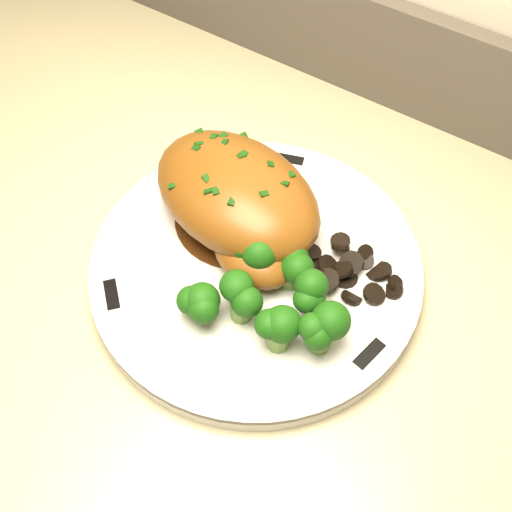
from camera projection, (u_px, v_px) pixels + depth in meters
The scene contains 9 objects.
counter at pixel (24, 309), 1.07m from camera, with size 2.00×0.66×0.98m.
plate at pixel (256, 268), 0.59m from camera, with size 0.30×0.30×0.02m, color silver.
rim_accent_0 at pixel (369, 354), 0.53m from camera, with size 0.03×0.01×0.00m, color black.
rim_accent_1 at pixel (288, 159), 0.65m from camera, with size 0.03×0.01×0.00m, color black.
rim_accent_2 at pixel (112, 295), 0.56m from camera, with size 0.03×0.01×0.00m, color black.
gravy_pool at pixel (238, 217), 0.61m from camera, with size 0.12×0.12×0.00m, color #3A1E0A.
chicken_breast at pixel (239, 201), 0.58m from camera, with size 0.20×0.15×0.07m.
mushroom_pile at pixel (351, 276), 0.56m from camera, with size 0.09×0.07×0.02m.
broccoli_florets at pixel (271, 298), 0.53m from camera, with size 0.13×0.10×0.04m.
Camera 1 is at (0.89, 1.44, 1.36)m, focal length 45.00 mm.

